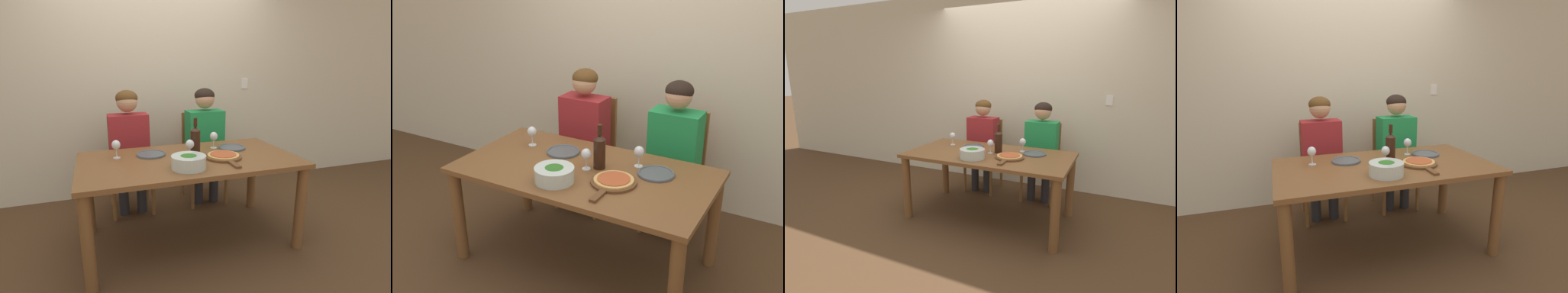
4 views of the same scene
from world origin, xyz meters
TOP-DOWN VIEW (x-y plane):
  - ground_plane at (0.00, 0.00)m, footprint 40.00×40.00m
  - back_wall at (0.00, 1.22)m, footprint 10.00×0.06m
  - dining_table at (0.00, 0.00)m, footprint 1.75×0.92m
  - chair_left at (-0.40, 0.81)m, footprint 0.42×0.42m
  - chair_right at (0.39, 0.81)m, footprint 0.42×0.42m
  - person_woman at (-0.40, 0.69)m, footprint 0.47×0.51m
  - person_man at (0.39, 0.69)m, footprint 0.47×0.51m
  - wine_bottle at (0.08, 0.07)m, footprint 0.08×0.08m
  - broccoli_bowl at (-0.08, -0.25)m, footprint 0.26×0.26m
  - dinner_plate_left at (-0.28, 0.18)m, footprint 0.25×0.25m
  - dinner_plate_right at (0.46, 0.16)m, footprint 0.25×0.25m
  - pizza_on_board at (0.26, -0.09)m, footprint 0.30×0.44m
  - wine_glass_left at (-0.56, 0.18)m, footprint 0.07×0.07m
  - wine_glass_right at (0.30, 0.22)m, footprint 0.07×0.07m
  - wine_glass_centre at (0.01, 0.01)m, footprint 0.07×0.07m

SIDE VIEW (x-z plane):
  - ground_plane at x=0.00m, z-range 0.00..0.00m
  - chair_left at x=-0.40m, z-range 0.04..1.01m
  - chair_right at x=0.39m, z-range 0.04..1.01m
  - dining_table at x=0.00m, z-range 0.25..0.99m
  - dinner_plate_left at x=-0.28m, z-range 0.74..0.76m
  - dinner_plate_right at x=0.46m, z-range 0.74..0.76m
  - person_woman at x=-0.40m, z-range 0.13..1.37m
  - person_man at x=0.39m, z-range 0.13..1.37m
  - pizza_on_board at x=0.26m, z-range 0.74..0.77m
  - broccoli_bowl at x=-0.08m, z-range 0.74..0.84m
  - wine_glass_left at x=-0.56m, z-range 0.77..0.92m
  - wine_glass_right at x=0.30m, z-range 0.77..0.92m
  - wine_glass_centre at x=0.01m, z-range 0.77..0.92m
  - wine_bottle at x=0.08m, z-range 0.71..1.02m
  - back_wall at x=0.00m, z-range 0.00..2.70m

